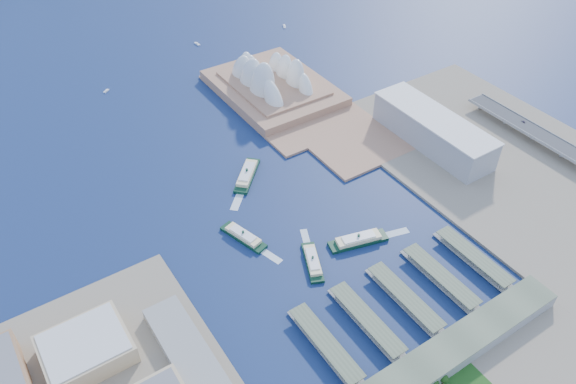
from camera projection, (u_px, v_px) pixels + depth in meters
ground at (338, 255)px, 523.42m from camera, size 3000.00×3000.00×0.00m
east_land at (549, 191)px, 590.71m from camera, size 240.00×500.00×3.00m
peninsula at (283, 98)px, 731.47m from camera, size 135.00×220.00×3.00m
opera_house at (273, 71)px, 723.12m from camera, size 134.00×180.00×58.00m
toaster_building at (433, 130)px, 641.71m from camera, size 45.00×155.00×35.00m
ferry_wharves at (405, 299)px, 478.82m from camera, size 184.00×90.00×9.30m
terminal_building at (459, 346)px, 438.47m from camera, size 200.00×28.00×12.00m
ferry_a at (243, 235)px, 536.46m from camera, size 26.91×53.07×9.73m
ferry_b at (247, 173)px, 606.61m from camera, size 52.36×52.57×11.18m
ferry_c at (313, 260)px, 512.27m from camera, size 31.13×49.77×9.25m
ferry_d at (358, 238)px, 531.93m from camera, size 59.62×28.89×10.93m
boat_b at (106, 91)px, 745.29m from camera, size 9.15×7.79×2.43m
boat_c at (284, 26)px, 896.35m from camera, size 8.76×12.52×2.75m
boat_e at (197, 44)px, 849.64m from camera, size 4.73×11.57×2.76m
car_c at (523, 121)px, 664.56m from camera, size 1.97×4.83×1.40m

